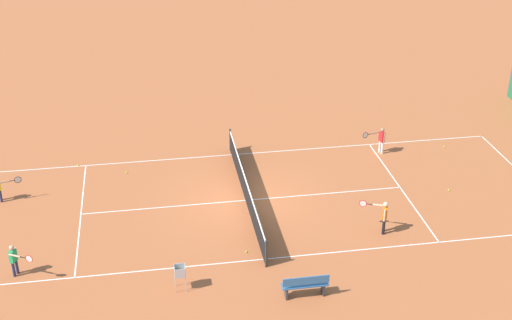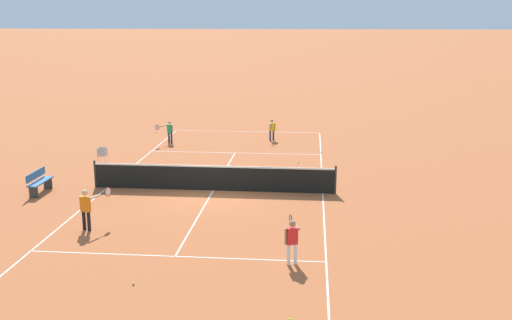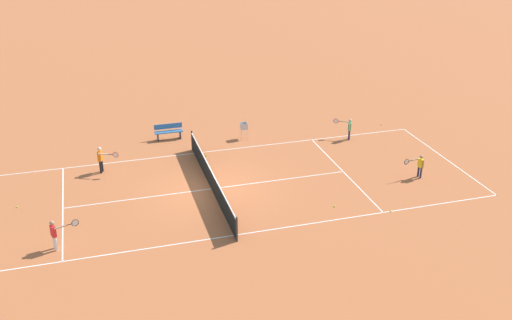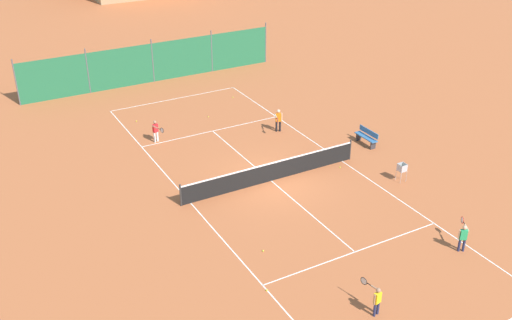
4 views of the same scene
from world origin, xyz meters
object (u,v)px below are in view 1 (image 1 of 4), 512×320
at_px(tennis_ball_mid_court, 246,252).
at_px(tennis_ball_by_net_right, 127,173).
at_px(tennis_ball_far_corner, 78,165).
at_px(player_far_service, 383,215).
at_px(tennis_ball_near_corner, 449,190).
at_px(player_near_service, 15,258).
at_px(player_far_baseline, 381,139).
at_px(courtside_bench, 305,285).
at_px(ball_hopper, 180,272).
at_px(player_near_baseline, 0,186).
at_px(tennis_net, 246,189).
at_px(tennis_ball_service_box, 444,147).

bearing_deg(tennis_ball_mid_court, tennis_ball_by_net_right, -148.33).
bearing_deg(tennis_ball_far_corner, player_far_service, 57.33).
distance_m(tennis_ball_near_corner, tennis_ball_by_net_right, 13.42).
distance_m(player_near_service, player_far_baseline, 16.36).
height_order(player_far_baseline, courtside_bench, player_far_baseline).
bearing_deg(ball_hopper, courtside_bench, 74.94).
bearing_deg(player_far_baseline, tennis_ball_by_net_right, -89.49).
bearing_deg(courtside_bench, ball_hopper, -105.06).
bearing_deg(tennis_ball_by_net_right, courtside_bench, 30.63).
distance_m(player_far_baseline, ball_hopper, 12.76).
bearing_deg(player_near_baseline, tennis_net, 80.70).
relative_size(player_near_service, player_near_baseline, 1.04).
height_order(player_near_service, tennis_ball_far_corner, player_near_service).
height_order(tennis_net, tennis_ball_mid_court, tennis_net).
distance_m(player_far_baseline, courtside_bench, 11.08).
bearing_deg(tennis_net, player_far_baseline, 115.83).
height_order(player_near_baseline, tennis_ball_near_corner, player_near_baseline).
bearing_deg(tennis_net, tennis_ball_by_net_right, -123.57).
xyz_separation_m(player_near_baseline, ball_hopper, (6.85, 6.55, -0.00)).
xyz_separation_m(player_far_baseline, tennis_ball_by_net_right, (0.10, -11.23, -0.68)).
distance_m(player_near_service, tennis_ball_mid_court, 7.78).
relative_size(player_near_service, tennis_ball_far_corner, 17.65).
bearing_deg(tennis_ball_service_box, player_far_service, -38.59).
relative_size(player_far_service, tennis_ball_by_net_right, 19.55).
xyz_separation_m(player_far_service, courtside_bench, (3.22, -3.65, -0.30)).
distance_m(tennis_net, tennis_ball_mid_court, 3.66).
height_order(player_far_service, tennis_ball_near_corner, player_far_service).
bearing_deg(player_near_service, ball_hopper, 72.83).
xyz_separation_m(tennis_net, player_near_baseline, (-1.55, -9.50, 0.16)).
height_order(player_far_service, tennis_ball_far_corner, player_far_service).
xyz_separation_m(tennis_ball_near_corner, tennis_ball_mid_court, (2.98, -8.79, 0.00)).
xyz_separation_m(tennis_net, tennis_ball_mid_court, (3.59, -0.53, -0.47)).
distance_m(ball_hopper, courtside_bench, 4.03).
relative_size(tennis_ball_near_corner, tennis_ball_far_corner, 1.00).
xyz_separation_m(tennis_ball_mid_court, tennis_ball_by_net_right, (-6.67, -4.12, 0.00)).
relative_size(player_near_baseline, courtside_bench, 0.74).
relative_size(tennis_net, ball_hopper, 10.31).
height_order(tennis_net, ball_hopper, tennis_net).
bearing_deg(tennis_ball_far_corner, player_far_baseline, 85.96).
xyz_separation_m(player_near_service, player_near_baseline, (-5.20, -1.21, -0.03)).
distance_m(player_near_service, ball_hopper, 5.59).
relative_size(player_far_service, courtside_bench, 0.86).
distance_m(tennis_ball_mid_court, ball_hopper, 3.03).
distance_m(tennis_net, player_near_service, 9.06).
distance_m(player_near_service, player_near_baseline, 5.34).
xyz_separation_m(player_far_service, tennis_ball_service_box, (-6.38, 5.09, -0.72)).
height_order(player_far_service, tennis_ball_service_box, player_far_service).
xyz_separation_m(tennis_ball_far_corner, tennis_ball_mid_court, (7.71, 6.20, 0.00)).
relative_size(player_near_service, tennis_ball_near_corner, 17.65).
bearing_deg(tennis_ball_by_net_right, tennis_net, 56.43).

